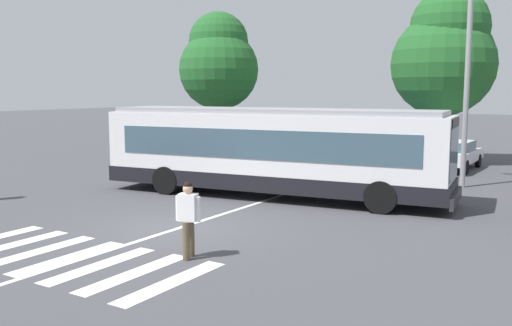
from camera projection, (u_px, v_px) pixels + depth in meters
ground_plane at (175, 227)px, 15.31m from camera, size 160.00×160.00×0.00m
city_transit_bus at (272, 151)px, 19.55m from camera, size 12.42×4.11×3.06m
pedestrian_crossing_street at (188, 215)px, 12.37m from camera, size 0.56×0.42×1.72m
parked_car_charcoal at (262, 141)px, 32.57m from camera, size 1.99×4.56×1.35m
parked_car_teal at (305, 144)px, 30.93m from camera, size 1.97×4.55×1.35m
parked_car_champagne at (350, 146)px, 29.67m from camera, size 2.08×4.60×1.35m
parked_car_blue at (397, 150)px, 27.86m from camera, size 2.20×4.64×1.35m
parked_car_white at (454, 153)px, 26.34m from camera, size 1.88×4.50×1.35m
twin_arm_street_lamp at (468, 55)px, 20.97m from camera, size 3.91×0.32×8.03m
background_tree_left at (219, 62)px, 33.31m from camera, size 4.67×4.67×8.26m
background_tree_right at (445, 54)px, 28.13m from camera, size 5.16×5.16×8.70m
crosswalk_painted_stripes at (69, 258)px, 12.52m from camera, size 6.43×2.93×0.01m
lane_center_line at (222, 214)px, 16.92m from camera, size 0.16×24.00×0.01m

